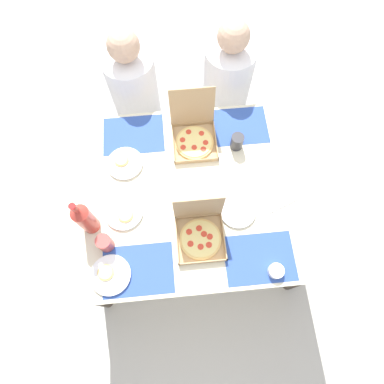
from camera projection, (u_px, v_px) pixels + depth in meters
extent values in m
plane|color=beige|center=(192.00, 227.00, 2.51)|extent=(6.00, 6.00, 0.00)
cylinder|color=#3F3328|center=(95.00, 299.00, 1.99)|extent=(0.07, 0.07, 0.70)
cylinder|color=#3F3328|center=(302.00, 279.00, 2.03)|extent=(0.07, 0.07, 0.70)
cylinder|color=#3F3328|center=(97.00, 156.00, 2.34)|extent=(0.07, 0.07, 0.70)
cylinder|color=#3F3328|center=(273.00, 141.00, 2.39)|extent=(0.07, 0.07, 0.70)
cube|color=beige|center=(192.00, 193.00, 1.85)|extent=(1.39, 1.10, 0.03)
cube|color=#2D4C9E|center=(138.00, 270.00, 1.68)|extent=(0.36, 0.26, 0.00)
cube|color=#2D4C9E|center=(260.00, 258.00, 1.70)|extent=(0.36, 0.26, 0.00)
cube|color=#2D4C9E|center=(134.00, 135.00, 1.97)|extent=(0.36, 0.26, 0.00)
cube|color=#2D4C9E|center=(237.00, 126.00, 1.99)|extent=(0.36, 0.26, 0.00)
cube|color=tan|center=(194.00, 143.00, 1.94)|extent=(0.26, 0.26, 0.01)
cube|color=tan|center=(173.00, 144.00, 1.92)|extent=(0.01, 0.26, 0.03)
cube|color=tan|center=(216.00, 140.00, 1.93)|extent=(0.01, 0.26, 0.03)
cube|color=tan|center=(197.00, 161.00, 1.88)|extent=(0.26, 0.01, 0.03)
cube|color=tan|center=(192.00, 124.00, 1.97)|extent=(0.26, 0.01, 0.03)
cylinder|color=#E0B76B|center=(194.00, 143.00, 1.94)|extent=(0.22, 0.22, 0.01)
cylinder|color=#EFD67F|center=(194.00, 142.00, 1.93)|extent=(0.20, 0.20, 0.00)
cylinder|color=red|center=(206.00, 143.00, 1.92)|extent=(0.03, 0.03, 0.00)
cylinder|color=red|center=(201.00, 133.00, 1.95)|extent=(0.03, 0.03, 0.00)
cylinder|color=red|center=(189.00, 132.00, 1.95)|extent=(0.03, 0.03, 0.00)
cylinder|color=red|center=(183.00, 140.00, 1.93)|extent=(0.03, 0.03, 0.00)
cylinder|color=red|center=(183.00, 147.00, 1.91)|extent=(0.03, 0.03, 0.00)
cylinder|color=red|center=(194.00, 147.00, 1.91)|extent=(0.03, 0.03, 0.00)
cylinder|color=red|center=(203.00, 149.00, 1.91)|extent=(0.03, 0.03, 0.00)
cube|color=tan|center=(192.00, 106.00, 1.85)|extent=(0.26, 0.05, 0.25)
cube|color=tan|center=(200.00, 239.00, 1.73)|extent=(0.25, 0.25, 0.01)
cube|color=tan|center=(177.00, 241.00, 1.71)|extent=(0.01, 0.25, 0.03)
cube|color=tan|center=(224.00, 236.00, 1.72)|extent=(0.01, 0.25, 0.03)
cube|color=tan|center=(203.00, 262.00, 1.67)|extent=(0.25, 0.01, 0.03)
cube|color=tan|center=(198.00, 216.00, 1.76)|extent=(0.25, 0.01, 0.03)
cylinder|color=#E0B76B|center=(200.00, 239.00, 1.72)|extent=(0.22, 0.22, 0.01)
cylinder|color=#EFD67F|center=(200.00, 239.00, 1.72)|extent=(0.20, 0.20, 0.00)
cylinder|color=red|center=(210.00, 237.00, 1.72)|extent=(0.03, 0.03, 0.00)
cylinder|color=red|center=(204.00, 234.00, 1.72)|extent=(0.03, 0.03, 0.00)
cylinder|color=red|center=(199.00, 228.00, 1.73)|extent=(0.03, 0.03, 0.00)
cylinder|color=red|center=(189.00, 232.00, 1.73)|extent=(0.03, 0.03, 0.00)
cylinder|color=red|center=(190.00, 244.00, 1.70)|extent=(0.03, 0.03, 0.00)
cylinder|color=red|center=(201.00, 247.00, 1.70)|extent=(0.03, 0.03, 0.00)
cylinder|color=red|center=(209.00, 245.00, 1.70)|extent=(0.03, 0.03, 0.00)
cube|color=tan|center=(199.00, 208.00, 1.63)|extent=(0.25, 0.01, 0.25)
cylinder|color=white|center=(111.00, 275.00, 1.66)|extent=(0.20, 0.20, 0.01)
cylinder|color=white|center=(110.00, 275.00, 1.66)|extent=(0.21, 0.21, 0.01)
cylinder|color=#E0B76B|center=(106.00, 273.00, 1.65)|extent=(0.08, 0.08, 0.01)
cylinder|color=#EFD67F|center=(105.00, 272.00, 1.65)|extent=(0.07, 0.07, 0.00)
cylinder|color=white|center=(125.00, 164.00, 1.89)|extent=(0.20, 0.20, 0.01)
cylinder|color=white|center=(125.00, 163.00, 1.88)|extent=(0.21, 0.21, 0.01)
cylinder|color=#E0B76B|center=(121.00, 160.00, 1.88)|extent=(0.08, 0.08, 0.01)
cylinder|color=#EFD67F|center=(121.00, 160.00, 1.88)|extent=(0.07, 0.07, 0.00)
cylinder|color=white|center=(238.00, 211.00, 1.79)|extent=(0.19, 0.19, 0.01)
cylinder|color=white|center=(238.00, 210.00, 1.78)|extent=(0.20, 0.20, 0.01)
cylinder|color=white|center=(124.00, 212.00, 1.79)|extent=(0.20, 0.20, 0.01)
cylinder|color=white|center=(124.00, 212.00, 1.78)|extent=(0.21, 0.21, 0.01)
cylinder|color=#E0B76B|center=(126.00, 215.00, 1.76)|extent=(0.08, 0.08, 0.01)
cylinder|color=#EFD67F|center=(125.00, 215.00, 1.76)|extent=(0.07, 0.07, 0.00)
cylinder|color=#B2382D|center=(86.00, 220.00, 1.66)|extent=(0.09, 0.09, 0.22)
cone|color=#B2382D|center=(78.00, 212.00, 1.54)|extent=(0.09, 0.09, 0.04)
cylinder|color=#B2382D|center=(75.00, 209.00, 1.50)|extent=(0.03, 0.03, 0.06)
cylinder|color=red|center=(72.00, 206.00, 1.47)|extent=(0.03, 0.03, 0.01)
cylinder|color=#BF4742|center=(105.00, 243.00, 1.68)|extent=(0.08, 0.08, 0.10)
cylinder|color=#333338|center=(237.00, 142.00, 1.89)|extent=(0.07, 0.07, 0.10)
cylinder|color=white|center=(276.00, 271.00, 1.66)|extent=(0.08, 0.08, 0.04)
cube|color=#B7B7BC|center=(246.00, 175.00, 1.87)|extent=(0.11, 0.17, 0.00)
cube|color=#B7B7BC|center=(284.00, 205.00, 1.80)|extent=(0.18, 0.08, 0.00)
cylinder|color=white|center=(138.00, 106.00, 2.37)|extent=(0.32, 0.32, 0.91)
sphere|color=#D1A889|center=(123.00, 46.00, 1.86)|extent=(0.19, 0.19, 0.19)
cylinder|color=white|center=(224.00, 98.00, 2.39)|extent=(0.32, 0.32, 0.92)
sphere|color=#D1A889|center=(234.00, 36.00, 1.87)|extent=(0.19, 0.19, 0.19)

